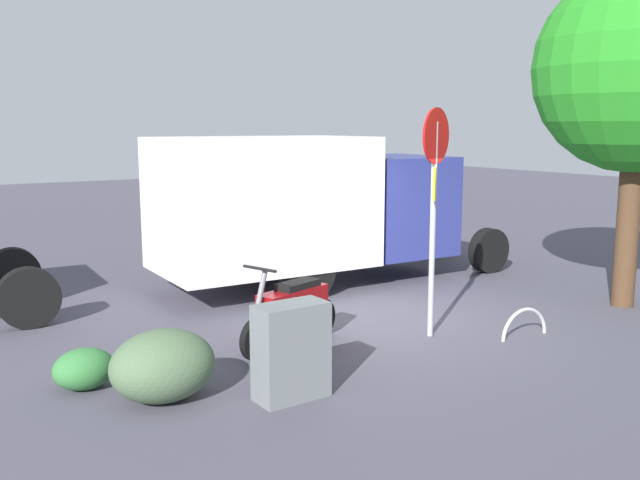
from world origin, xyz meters
name	(u,v)px	position (x,y,z in m)	size (l,w,h in m)	color
ground_plane	(393,318)	(0.00, 0.00, 0.00)	(60.00, 60.00, 0.00)	#474451
box_truck_near	(311,202)	(-0.16, -2.67, 1.55)	(6.95, 2.30, 2.75)	black
motorcycle	(292,310)	(2.04, 0.41, 0.52)	(1.75, 0.79, 1.20)	black
stop_sign	(434,186)	(0.13, 1.00, 2.12)	(0.71, 0.33, 3.18)	#9E9EA3
street_tree	(639,70)	(-3.68, 1.43, 3.80)	(3.27, 3.27, 5.46)	#47301E
utility_cabinet	(291,351)	(2.93, 1.91, 0.53)	(0.79, 0.41, 1.06)	slate
bike_rack_hoop	(524,337)	(-0.95, 1.76, 0.00)	(0.85, 0.85, 0.05)	#B7B7BC
shrub_near_sign	(163,366)	(4.13, 1.23, 0.39)	(1.15, 0.94, 0.78)	#486142
shrub_mid_verge	(84,369)	(4.77, 0.43, 0.23)	(0.69, 0.56, 0.47)	#316F36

